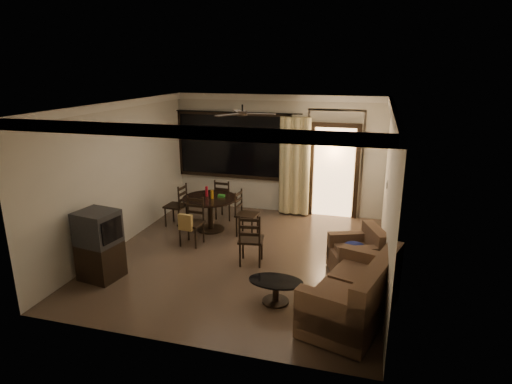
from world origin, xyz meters
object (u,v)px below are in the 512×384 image
(dining_chair_south, at_px, (192,230))
(sofa, at_px, (356,296))
(armchair, at_px, (359,256))
(dining_chair_north, at_px, (225,207))
(dining_table, at_px, (210,204))
(coffee_table, at_px, (276,288))
(tv_cabinet, at_px, (99,245))
(side_chair, at_px, (251,249))
(dining_chair_east, at_px, (247,222))
(dining_chair_west, at_px, (177,213))

(dining_chair_south, bearing_deg, sofa, -24.55)
(armchair, bearing_deg, dining_chair_north, 125.20)
(dining_chair_north, xyz_separation_m, armchair, (3.12, -2.03, 0.05))
(dining_table, xyz_separation_m, coffee_table, (2.02, -2.52, -0.34))
(tv_cabinet, relative_size, armchair, 1.12)
(dining_table, distance_m, dining_chair_south, 0.90)
(coffee_table, xyz_separation_m, side_chair, (-0.72, 1.17, 0.05))
(dining_chair_north, bearing_deg, dining_table, 90.12)
(dining_table, height_order, dining_chair_south, dining_table)
(dining_chair_south, bearing_deg, tv_cabinet, -113.60)
(armchair, bearing_deg, dining_table, 136.85)
(dining_chair_east, xyz_separation_m, coffee_table, (1.19, -2.45, -0.04))
(sofa, bearing_deg, dining_chair_north, 148.95)
(dining_chair_west, height_order, tv_cabinet, tv_cabinet)
(dining_chair_east, relative_size, coffee_table, 1.15)
(dining_table, bearing_deg, tv_cabinet, -110.87)
(dining_table, relative_size, coffee_table, 1.42)
(dining_table, distance_m, armchair, 3.42)
(dining_table, relative_size, armchair, 1.12)
(dining_chair_east, xyz_separation_m, tv_cabinet, (-1.80, -2.47, 0.31))
(dining_chair_east, height_order, dining_chair_south, same)
(sofa, height_order, armchair, sofa)
(dining_chair_east, distance_m, armchair, 2.63)
(armchair, distance_m, side_chair, 1.88)
(coffee_table, bearing_deg, dining_chair_east, 115.92)
(dining_chair_west, bearing_deg, dining_chair_south, 44.30)
(dining_chair_east, height_order, tv_cabinet, tv_cabinet)
(dining_chair_north, distance_m, sofa, 4.67)
(dining_chair_west, relative_size, sofa, 0.49)
(dining_chair_north, xyz_separation_m, sofa, (3.14, -3.45, 0.09))
(dining_chair_east, relative_size, tv_cabinet, 0.81)
(dining_chair_south, relative_size, sofa, 0.49)
(dining_table, xyz_separation_m, side_chair, (1.30, -1.35, -0.29))
(coffee_table, bearing_deg, dining_chair_north, 120.74)
(tv_cabinet, bearing_deg, dining_chair_south, 70.70)
(dining_table, bearing_deg, dining_chair_west, 175.56)
(dining_chair_south, distance_m, coffee_table, 2.67)
(coffee_table, height_order, side_chair, side_chair)
(dining_chair_south, bearing_deg, armchair, -2.30)
(tv_cabinet, relative_size, side_chair, 1.21)
(dining_table, xyz_separation_m, sofa, (3.20, -2.67, -0.21))
(dining_chair_west, xyz_separation_m, sofa, (4.03, -2.74, 0.09))
(dining_chair_west, distance_m, coffee_table, 3.85)
(dining_chair_north, relative_size, sofa, 0.49)
(dining_chair_south, bearing_deg, dining_table, 89.89)
(sofa, distance_m, coffee_table, 1.19)
(dining_chair_north, height_order, sofa, dining_chair_north)
(sofa, bearing_deg, coffee_table, -170.67)
(dining_chair_west, xyz_separation_m, dining_chair_east, (1.67, -0.13, 0.00))
(dining_chair_south, distance_m, dining_chair_north, 1.64)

